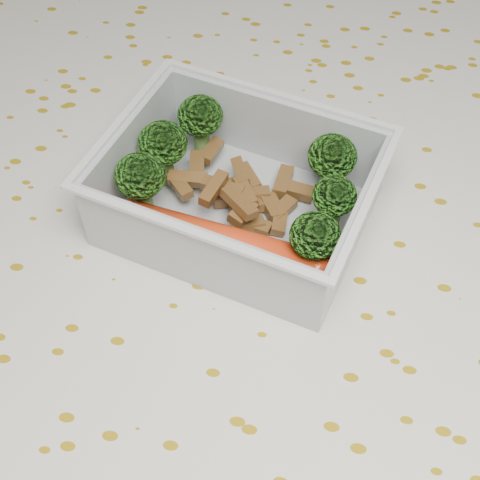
# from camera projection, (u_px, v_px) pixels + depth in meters

# --- Properties ---
(dining_table) EXTENTS (1.40, 0.90, 0.75)m
(dining_table) POSITION_uv_depth(u_px,v_px,m) (247.00, 322.00, 0.55)
(dining_table) COLOR brown
(dining_table) RESTS_ON ground
(tablecloth) EXTENTS (1.46, 0.96, 0.19)m
(tablecloth) POSITION_uv_depth(u_px,v_px,m) (247.00, 288.00, 0.51)
(tablecloth) COLOR silver
(tablecloth) RESTS_ON dining_table
(lunch_container) EXTENTS (0.22, 0.19, 0.07)m
(lunch_container) POSITION_uv_depth(u_px,v_px,m) (239.00, 198.00, 0.48)
(lunch_container) COLOR silver
(lunch_container) RESTS_ON tablecloth
(broccoli_florets) EXTENTS (0.17, 0.14, 0.06)m
(broccoli_florets) POSITION_uv_depth(u_px,v_px,m) (238.00, 169.00, 0.48)
(broccoli_florets) COLOR #608C3F
(broccoli_florets) RESTS_ON lunch_container
(meat_pile) EXTENTS (0.11, 0.08, 0.03)m
(meat_pile) POSITION_uv_depth(u_px,v_px,m) (240.00, 193.00, 0.50)
(meat_pile) COLOR brown
(meat_pile) RESTS_ON lunch_container
(sausage) EXTENTS (0.16, 0.05, 0.03)m
(sausage) POSITION_uv_depth(u_px,v_px,m) (220.00, 243.00, 0.46)
(sausage) COLOR red
(sausage) RESTS_ON lunch_container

